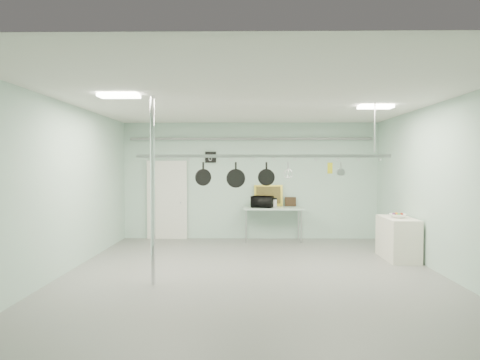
{
  "coord_description": "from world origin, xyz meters",
  "views": [
    {
      "loc": [
        -0.12,
        -7.79,
        2.02
      ],
      "look_at": [
        -0.25,
        1.0,
        1.72
      ],
      "focal_mm": 32.0,
      "sensor_mm": 36.0,
      "label": 1
    }
  ],
  "objects_px": {
    "pot_rack": "(263,154)",
    "skillet_mid": "(236,175)",
    "microwave": "(262,202)",
    "prep_table": "(273,210)",
    "chrome_pole": "(153,190)",
    "skillet_right": "(266,174)",
    "fruit_bowl": "(398,216)",
    "skillet_left": "(203,173)",
    "side_cabinet": "(398,238)",
    "coffee_canister": "(274,203)"
  },
  "relations": [
    {
      "from": "microwave",
      "to": "fruit_bowl",
      "type": "distance_m",
      "value": 3.56
    },
    {
      "from": "chrome_pole",
      "to": "coffee_canister",
      "type": "relative_size",
      "value": 15.3
    },
    {
      "from": "side_cabinet",
      "to": "skillet_right",
      "type": "relative_size",
      "value": 2.69
    },
    {
      "from": "prep_table",
      "to": "microwave",
      "type": "xyz_separation_m",
      "value": [
        -0.29,
        -0.06,
        0.22
      ]
    },
    {
      "from": "skillet_left",
      "to": "prep_table",
      "type": "bearing_deg",
      "value": 41.02
    },
    {
      "from": "microwave",
      "to": "prep_table",
      "type": "bearing_deg",
      "value": -149.82
    },
    {
      "from": "side_cabinet",
      "to": "skillet_right",
      "type": "distance_m",
      "value": 3.4
    },
    {
      "from": "prep_table",
      "to": "pot_rack",
      "type": "bearing_deg",
      "value": -96.91
    },
    {
      "from": "pot_rack",
      "to": "microwave",
      "type": "xyz_separation_m",
      "value": [
        0.11,
        3.24,
        -1.17
      ]
    },
    {
      "from": "prep_table",
      "to": "skillet_mid",
      "type": "xyz_separation_m",
      "value": [
        -0.92,
        -3.3,
        1.01
      ]
    },
    {
      "from": "chrome_pole",
      "to": "pot_rack",
      "type": "distance_m",
      "value": 2.19
    },
    {
      "from": "pot_rack",
      "to": "skillet_mid",
      "type": "height_order",
      "value": "pot_rack"
    },
    {
      "from": "side_cabinet",
      "to": "skillet_left",
      "type": "height_order",
      "value": "skillet_left"
    },
    {
      "from": "chrome_pole",
      "to": "prep_table",
      "type": "height_order",
      "value": "chrome_pole"
    },
    {
      "from": "fruit_bowl",
      "to": "skillet_mid",
      "type": "height_order",
      "value": "skillet_mid"
    },
    {
      "from": "chrome_pole",
      "to": "fruit_bowl",
      "type": "distance_m",
      "value": 5.26
    },
    {
      "from": "side_cabinet",
      "to": "coffee_canister",
      "type": "relative_size",
      "value": 5.74
    },
    {
      "from": "prep_table",
      "to": "side_cabinet",
      "type": "bearing_deg",
      "value": -40.79
    },
    {
      "from": "microwave",
      "to": "skillet_left",
      "type": "bearing_deg",
      "value": 86.42
    },
    {
      "from": "skillet_left",
      "to": "skillet_right",
      "type": "height_order",
      "value": "same"
    },
    {
      "from": "microwave",
      "to": "side_cabinet",
      "type": "bearing_deg",
      "value": 160.54
    },
    {
      "from": "side_cabinet",
      "to": "prep_table",
      "type": "bearing_deg",
      "value": 139.21
    },
    {
      "from": "pot_rack",
      "to": "coffee_canister",
      "type": "bearing_deg",
      "value": 82.52
    },
    {
      "from": "chrome_pole",
      "to": "skillet_right",
      "type": "xyz_separation_m",
      "value": [
        1.96,
        0.9,
        0.26
      ]
    },
    {
      "from": "chrome_pole",
      "to": "fruit_bowl",
      "type": "xyz_separation_m",
      "value": [
        4.83,
        1.97,
        -0.66
      ]
    },
    {
      "from": "fruit_bowl",
      "to": "skillet_right",
      "type": "bearing_deg",
      "value": -159.57
    },
    {
      "from": "fruit_bowl",
      "to": "skillet_left",
      "type": "xyz_separation_m",
      "value": [
        -4.06,
        -1.07,
        0.93
      ]
    },
    {
      "from": "coffee_canister",
      "to": "skillet_mid",
      "type": "distance_m",
      "value": 3.55
    },
    {
      "from": "fruit_bowl",
      "to": "skillet_right",
      "type": "xyz_separation_m",
      "value": [
        -2.86,
        -1.07,
        0.92
      ]
    },
    {
      "from": "prep_table",
      "to": "coffee_canister",
      "type": "distance_m",
      "value": 0.18
    },
    {
      "from": "coffee_canister",
      "to": "skillet_left",
      "type": "height_order",
      "value": "skillet_left"
    },
    {
      "from": "chrome_pole",
      "to": "pot_rack",
      "type": "bearing_deg",
      "value": 25.35
    },
    {
      "from": "chrome_pole",
      "to": "skillet_left",
      "type": "height_order",
      "value": "chrome_pole"
    },
    {
      "from": "prep_table",
      "to": "microwave",
      "type": "distance_m",
      "value": 0.37
    },
    {
      "from": "prep_table",
      "to": "skillet_mid",
      "type": "height_order",
      "value": "skillet_mid"
    },
    {
      "from": "chrome_pole",
      "to": "microwave",
      "type": "height_order",
      "value": "chrome_pole"
    },
    {
      "from": "microwave",
      "to": "coffee_canister",
      "type": "xyz_separation_m",
      "value": [
        0.32,
        0.08,
        -0.05
      ]
    },
    {
      "from": "prep_table",
      "to": "skillet_mid",
      "type": "relative_size",
      "value": 3.29
    },
    {
      "from": "microwave",
      "to": "skillet_mid",
      "type": "bearing_deg",
      "value": 96.52
    },
    {
      "from": "microwave",
      "to": "skillet_left",
      "type": "relative_size",
      "value": 1.3
    },
    {
      "from": "pot_rack",
      "to": "skillet_mid",
      "type": "relative_size",
      "value": 9.87
    },
    {
      "from": "skillet_mid",
      "to": "skillet_right",
      "type": "distance_m",
      "value": 0.58
    },
    {
      "from": "chrome_pole",
      "to": "coffee_canister",
      "type": "distance_m",
      "value": 4.86
    },
    {
      "from": "skillet_right",
      "to": "microwave",
      "type": "bearing_deg",
      "value": 92.38
    },
    {
      "from": "prep_table",
      "to": "skillet_mid",
      "type": "bearing_deg",
      "value": -105.51
    },
    {
      "from": "fruit_bowl",
      "to": "skillet_mid",
      "type": "relative_size",
      "value": 0.72
    },
    {
      "from": "microwave",
      "to": "skillet_left",
      "type": "xyz_separation_m",
      "value": [
        -1.25,
        -3.24,
        0.82
      ]
    },
    {
      "from": "skillet_mid",
      "to": "skillet_right",
      "type": "xyz_separation_m",
      "value": [
        0.58,
        0.0,
        0.02
      ]
    },
    {
      "from": "prep_table",
      "to": "coffee_canister",
      "type": "bearing_deg",
      "value": 26.33
    },
    {
      "from": "fruit_bowl",
      "to": "skillet_mid",
      "type": "xyz_separation_m",
      "value": [
        -3.44,
        -1.07,
        0.9
      ]
    }
  ]
}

